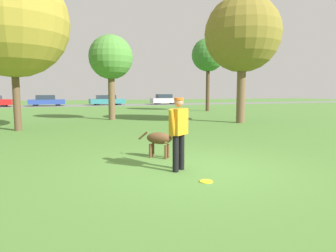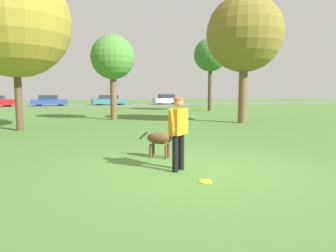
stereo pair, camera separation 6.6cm
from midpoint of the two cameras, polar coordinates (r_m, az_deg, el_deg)
ground_plane at (r=6.69m, az=4.90°, el=-8.18°), size 120.00×120.00×0.00m
far_road_strip at (r=39.67m, az=-16.63°, el=3.76°), size 120.00×6.00×0.01m
person at (r=6.38m, az=1.75°, el=-0.38°), size 0.62×0.49×1.57m
dog at (r=7.70m, az=-1.65°, el=-2.54°), size 0.89×0.84×0.69m
frisbee at (r=5.80m, az=6.96°, el=-10.43°), size 0.25×0.25×0.02m
tree_near_right at (r=17.29m, az=13.91°, el=16.58°), size 4.08×4.08×6.86m
tree_far_right at (r=27.38m, az=7.60°, el=13.21°), size 2.92×2.92×6.44m
tree_near_left at (r=15.03m, az=-27.67°, el=17.23°), size 4.75×4.75×7.07m
tree_mid_center at (r=18.85m, az=-10.94°, el=12.60°), size 2.65×2.65×5.13m
parked_car_blue at (r=39.53m, az=-22.17°, el=4.50°), size 4.21×1.80×1.35m
parked_car_teal at (r=40.45m, az=-11.62°, el=4.84°), size 4.60×2.01×1.31m
parked_car_silver at (r=41.96m, az=-0.69°, el=5.08°), size 3.89×1.74×1.41m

